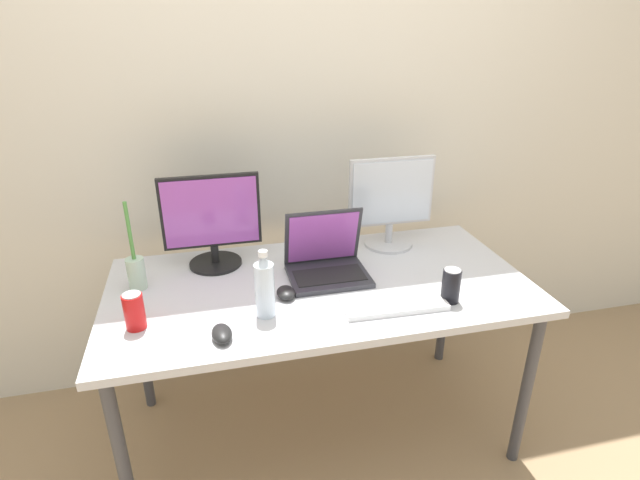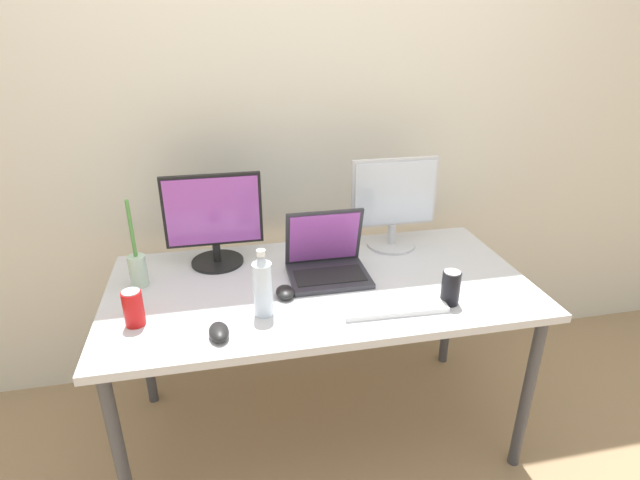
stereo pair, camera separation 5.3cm
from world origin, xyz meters
TOP-DOWN VIEW (x-y plane):
  - ground_plane at (0.00, 0.00)m, footprint 16.00×16.00m
  - wall_back at (0.00, 0.59)m, footprint 7.00×0.08m
  - work_desk at (0.00, 0.00)m, footprint 1.60×0.80m
  - monitor_left at (-0.38, 0.25)m, footprint 0.39×0.21m
  - monitor_center at (0.38, 0.27)m, footprint 0.38×0.21m
  - laptop_silver at (0.04, 0.06)m, footprint 0.31×0.25m
  - keyboard_main at (0.21, -0.23)m, footprint 0.37×0.15m
  - mouse_by_keyboard at (-0.39, -0.28)m, footprint 0.07×0.11m
  - mouse_by_laptop at (-0.15, -0.08)m, footprint 0.07×0.10m
  - water_bottle at (-0.23, -0.17)m, footprint 0.07×0.07m
  - soda_can_near_keyboard at (-0.66, -0.15)m, footprint 0.07×0.07m
  - soda_can_by_laptop at (0.42, -0.24)m, footprint 0.07×0.07m
  - bamboo_vase at (-0.67, 0.12)m, footprint 0.07×0.07m

SIDE VIEW (x-z plane):
  - ground_plane at x=0.00m, z-range 0.00..0.00m
  - work_desk at x=0.00m, z-range 0.31..1.05m
  - keyboard_main at x=0.21m, z-range 0.74..0.76m
  - mouse_by_laptop at x=-0.15m, z-range 0.74..0.78m
  - mouse_by_keyboard at x=-0.39m, z-range 0.74..0.78m
  - laptop_silver at x=0.04m, z-range 0.67..0.93m
  - soda_can_near_keyboard at x=-0.66m, z-range 0.74..0.87m
  - soda_can_by_laptop at x=0.42m, z-range 0.74..0.87m
  - bamboo_vase at x=-0.67m, z-range 0.64..0.99m
  - water_bottle at x=-0.23m, z-range 0.73..0.97m
  - monitor_left at x=-0.38m, z-range 0.74..1.12m
  - monitor_center at x=0.38m, z-range 0.75..1.15m
  - wall_back at x=0.00m, z-range 0.00..2.60m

